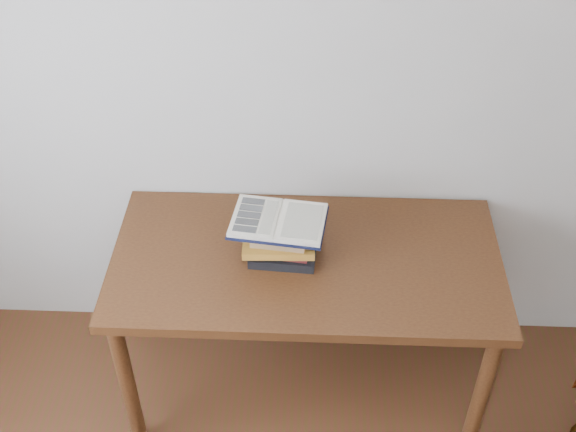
{
  "coord_description": "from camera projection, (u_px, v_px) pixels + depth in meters",
  "views": [
    {
      "loc": [
        0.09,
        -0.52,
        2.63
      ],
      "look_at": [
        0.01,
        1.36,
        0.99
      ],
      "focal_mm": 45.0,
      "sensor_mm": 36.0,
      "label": 1
    }
  ],
  "objects": [
    {
      "name": "book_stack",
      "position": [
        281.0,
        241.0,
        2.61
      ],
      "size": [
        0.27,
        0.19,
        0.15
      ],
      "color": "black",
      "rests_on": "desk"
    },
    {
      "name": "open_book",
      "position": [
        279.0,
        221.0,
        2.56
      ],
      "size": [
        0.36,
        0.27,
        0.03
      ],
      "rotation": [
        0.0,
        0.0,
        -0.13
      ],
      "color": "black",
      "rests_on": "book_stack"
    },
    {
      "name": "desk",
      "position": [
        306.0,
        276.0,
        2.72
      ],
      "size": [
        1.44,
        0.72,
        0.77
      ],
      "color": "#4B2B12",
      "rests_on": "ground"
    }
  ]
}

